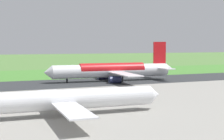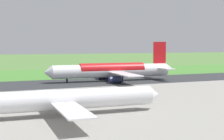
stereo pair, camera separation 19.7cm
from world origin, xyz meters
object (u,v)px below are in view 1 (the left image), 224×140
Objects in this scene: airliner_parked_mid at (64,99)px; no_stopping_sign at (136,70)px; airliner_main at (113,70)px; traffic_cone_orange at (122,73)px.

airliner_parked_mid reaches higher than no_stopping_sign.
airliner_parked_mid is at bearing 55.10° from no_stopping_sign.
no_stopping_sign is (-25.75, -30.45, -2.65)m from airliner_main.
airliner_main reaches higher than airliner_parked_mid.
airliner_main is 18.72× the size of no_stopping_sign.
airliner_main is at bearing -121.72° from airliner_parked_mid.
traffic_cone_orange is (-53.57, -88.32, -3.17)m from airliner_parked_mid.
airliner_parked_mid is 106.11m from no_stopping_sign.
airliner_main is 37.04m from traffic_cone_orange.
airliner_main reaches higher than no_stopping_sign.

